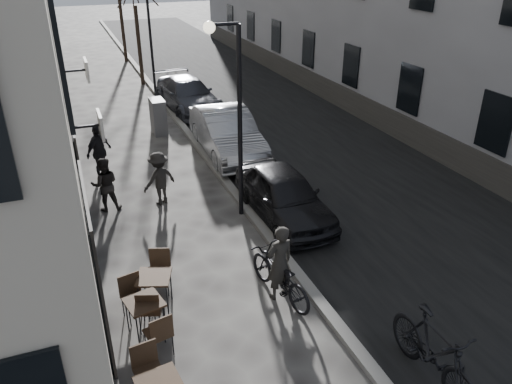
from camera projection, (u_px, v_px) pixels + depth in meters
ground at (357, 369)px, 8.71m from camera, size 120.00×120.00×0.00m
road at (247, 102)px, 23.28m from camera, size 7.30×60.00×0.00m
kerb at (169, 109)px, 22.07m from camera, size 0.25×60.00×0.12m
streetlamp_near at (233, 102)px, 12.23m from camera, size 0.90×0.28×5.09m
streetlamp_far at (146, 30)px, 22.23m from camera, size 0.90×0.28×5.09m
bistro_set_b at (146, 314)px, 9.27m from camera, size 0.76×1.62×0.93m
bistro_set_c at (155, 289)px, 9.95m from camera, size 0.95×1.64×0.94m
utility_cabinet at (158, 117)px, 19.14m from camera, size 0.51×0.91×1.35m
bicycle at (279, 276)px, 10.28m from camera, size 1.09×2.07×1.03m
cyclist_rider at (280, 263)px, 10.13m from camera, size 0.69×0.53×1.69m
pedestrian_near at (105, 185)px, 13.56m from camera, size 0.79×0.64×1.54m
pedestrian_mid at (159, 178)px, 13.91m from camera, size 1.14×0.92×1.54m
pedestrian_far at (99, 152)px, 15.38m from camera, size 1.04×1.02×1.76m
car_near at (284, 195)px, 13.23m from camera, size 1.68×3.98×1.34m
car_mid at (227, 133)px, 17.21m from camera, size 1.81×4.79×1.56m
car_far at (188, 95)px, 21.88m from camera, size 2.37×4.88×1.37m
moped at (434, 352)px, 8.18m from camera, size 0.63×2.19×1.31m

